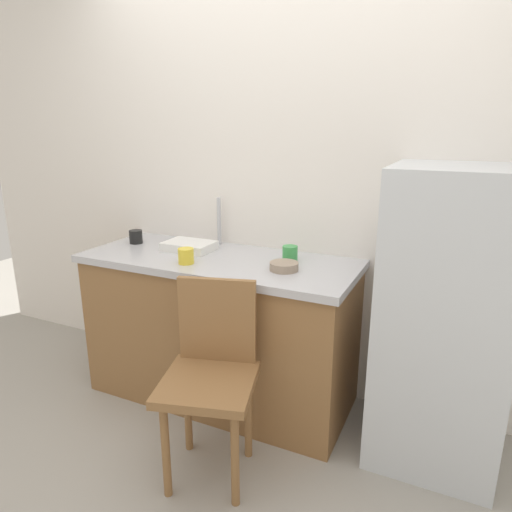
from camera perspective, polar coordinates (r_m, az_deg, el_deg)
The scene contains 12 objects.
ground_plane at distance 2.31m, azimuth -6.57°, elevation -26.22°, with size 8.00×8.00×0.00m, color #9E998E.
back_wall at distance 2.62m, azimuth 4.17°, elevation 8.99°, with size 4.80×0.10×2.45m, color white.
cabinet_base at distance 2.66m, azimuth -4.47°, elevation -9.39°, with size 1.49×0.60×0.81m, color olive.
countertop at distance 2.51m, azimuth -4.68°, elevation -0.57°, with size 1.53×0.64×0.04m, color #B7B7BC.
faucet at distance 2.75m, azimuth -4.65°, elevation 4.39°, with size 0.02×0.02×0.29m, color #B7B7BC.
refrigerator at distance 2.26m, azimuth 22.52°, elevation -7.42°, with size 0.56×0.57×1.39m, color silver.
chair at distance 2.09m, azimuth -5.63°, elevation -14.13°, with size 0.49×0.49×0.89m.
dish_tray at distance 2.65m, azimuth -8.39°, elevation 1.24°, with size 0.28×0.20×0.05m, color white.
terracotta_bowl at distance 2.27m, azimuth 3.53°, elevation -1.29°, with size 0.14×0.14×0.04m, color gray.
cup_yellow at distance 2.40m, azimuth -8.78°, elevation 0.00°, with size 0.08×0.08×0.08m, color yellow.
cup_green at distance 2.42m, azimuth 4.28°, elevation 0.31°, with size 0.08×0.08×0.08m, color green.
cup_black at distance 2.88m, azimuth -14.83°, elevation 2.35°, with size 0.08×0.08×0.08m, color black.
Camera 1 is at (0.94, -1.43, 1.55)m, focal length 31.90 mm.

